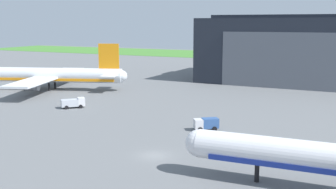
% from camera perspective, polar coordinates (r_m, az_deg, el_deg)
% --- Properties ---
extents(ground_plane, '(440.00, 440.00, 0.00)m').
position_cam_1_polar(ground_plane, '(60.32, -1.87, -8.31)').
color(ground_plane, slate).
extents(grass_field_strip, '(440.00, 56.00, 0.08)m').
position_cam_1_polar(grass_field_strip, '(237.15, 19.47, 4.72)').
color(grass_field_strip, '#458332').
rests_on(grass_field_strip, ground_plane).
extents(airliner_far_left, '(44.61, 41.33, 13.05)m').
position_cam_1_polar(airliner_far_left, '(122.32, -16.31, 2.51)').
color(airliner_far_left, silver).
rests_on(airliner_far_left, ground_plane).
extents(fuel_bowser, '(4.52, 3.96, 2.14)m').
position_cam_1_polar(fuel_bowser, '(73.91, 5.24, -3.96)').
color(fuel_bowser, silver).
rests_on(fuel_bowser, ground_plane).
extents(pushback_tractor, '(4.99, 5.11, 2.20)m').
position_cam_1_polar(pushback_tractor, '(95.12, -12.78, -1.09)').
color(pushback_tractor, silver).
rests_on(pushback_tractor, ground_plane).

